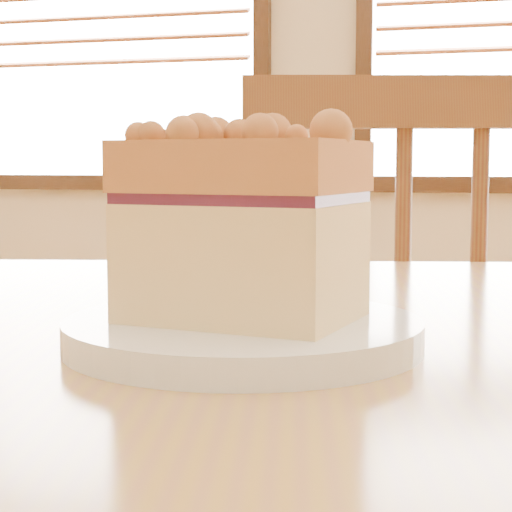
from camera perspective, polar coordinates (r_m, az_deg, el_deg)
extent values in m
plane|color=#C2B18E|center=(4.46, 14.19, 14.04)|extent=(7.00, 0.00, 7.00)
cube|color=white|center=(4.91, -9.44, 15.75)|extent=(1.60, 0.02, 1.80)
cube|color=#3D2210|center=(4.83, -9.32, 4.71)|extent=(1.76, 0.06, 0.08)
cube|color=brown|center=(4.86, -9.65, 14.95)|extent=(1.56, 0.05, 0.03)
cube|color=brown|center=(4.84, -9.63, 13.60)|extent=(1.56, 0.05, 0.03)
cube|color=brown|center=(4.83, -9.60, 12.24)|extent=(1.56, 0.05, 0.03)
cube|color=#A67140|center=(0.59, 7.19, -6.91)|extent=(1.47, 1.14, 0.04)
cube|color=brown|center=(1.37, 7.86, -10.59)|extent=(0.54, 0.54, 0.04)
cylinder|color=brown|center=(1.11, 0.23, -1.62)|extent=(0.04, 0.04, 0.48)
cube|color=brown|center=(1.11, 9.61, 9.74)|extent=(0.40, 0.15, 0.06)
cylinder|color=brown|center=(1.14, 14.10, -2.10)|extent=(0.02, 0.02, 0.42)
cylinder|color=brown|center=(1.12, 9.40, -2.13)|extent=(0.02, 0.02, 0.42)
cylinder|color=brown|center=(1.11, 4.57, -2.15)|extent=(0.02, 0.02, 0.42)
cylinder|color=white|center=(0.54, -0.85, -4.98)|extent=(0.22, 0.22, 0.02)
cylinder|color=white|center=(0.54, -0.84, -5.50)|extent=(0.15, 0.15, 0.01)
cube|color=tan|center=(0.53, -0.85, -0.32)|extent=(0.14, 0.12, 0.07)
cube|color=#471428|center=(0.53, -0.86, 3.81)|extent=(0.14, 0.12, 0.01)
cube|color=#B8763A|center=(0.53, -0.86, 5.80)|extent=(0.15, 0.12, 0.03)
sphere|color=#B8763A|center=(0.54, 3.48, 7.75)|extent=(0.02, 0.02, 0.02)
sphere|color=#B8763A|center=(0.52, -6.84, 7.90)|extent=(0.02, 0.02, 0.02)
sphere|color=#B8763A|center=(0.54, -2.20, 7.75)|extent=(0.02, 0.02, 0.02)
sphere|color=#B8763A|center=(0.51, 4.25, 7.85)|extent=(0.02, 0.02, 0.02)
sphere|color=#B8763A|center=(0.54, -3.23, 7.67)|extent=(0.01, 0.01, 0.01)
sphere|color=#B8763A|center=(0.50, 0.99, 7.79)|extent=(0.01, 0.01, 0.01)
sphere|color=#B8763A|center=(0.54, 3.55, 7.90)|extent=(0.02, 0.02, 0.02)
sphere|color=#B8763A|center=(0.54, 2.56, 7.84)|extent=(0.02, 0.02, 0.02)
sphere|color=#B8763A|center=(0.58, -2.33, 7.69)|extent=(0.02, 0.02, 0.02)
sphere|color=#B8763A|center=(0.52, 2.08, 7.94)|extent=(0.02, 0.02, 0.02)
sphere|color=#B8763A|center=(0.48, 0.92, 8.20)|extent=(0.03, 0.03, 0.03)
sphere|color=#B8763A|center=(0.53, -2.49, 7.91)|extent=(0.02, 0.02, 0.02)
sphere|color=#B8763A|center=(0.51, 1.36, 7.93)|extent=(0.02, 0.02, 0.02)
sphere|color=#B8763A|center=(0.53, -6.75, 7.82)|extent=(0.02, 0.02, 0.02)
sphere|color=#B8763A|center=(0.58, -5.95, 5.85)|extent=(0.01, 0.01, 0.01)
sphere|color=#B8763A|center=(0.54, -8.80, 6.13)|extent=(0.01, 0.01, 0.01)
sphere|color=#B8763A|center=(0.58, -5.68, 5.23)|extent=(0.02, 0.02, 0.02)
sphere|color=#B8763A|center=(0.57, -6.68, 1.72)|extent=(0.01, 0.01, 0.01)
sphere|color=#B8763A|center=(0.54, -8.73, 4.15)|extent=(0.01, 0.01, 0.01)
sphere|color=#B8763A|center=(0.59, -5.59, 2.47)|extent=(0.01, 0.01, 0.01)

